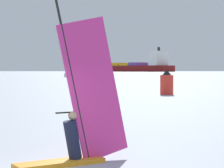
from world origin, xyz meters
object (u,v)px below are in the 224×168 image
at_px(cargo_ship, 131,67).
at_px(channel_buoy, 167,83).
at_px(windsurfer, 78,122).
at_px(small_sailboat, 77,74).

distance_m(cargo_ship, channel_buoy, 696.43).
relative_size(windsurfer, channel_buoy, 1.75).
bearing_deg(small_sailboat, channel_buoy, -91.51).
xyz_separation_m(cargo_ship, channel_buoy, (-174.60, -674.15, -7.19)).
relative_size(windsurfer, cargo_ship, 0.03).
xyz_separation_m(channel_buoy, small_sailboat, (7.02, 110.78, -0.14)).
bearing_deg(windsurfer, channel_buoy, -132.69).
distance_m(windsurfer, cargo_ship, 728.08).
relative_size(windsurfer, small_sailboat, 0.43).
xyz_separation_m(windsurfer, channel_buoy, (12.61, 29.42, 0.03)).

